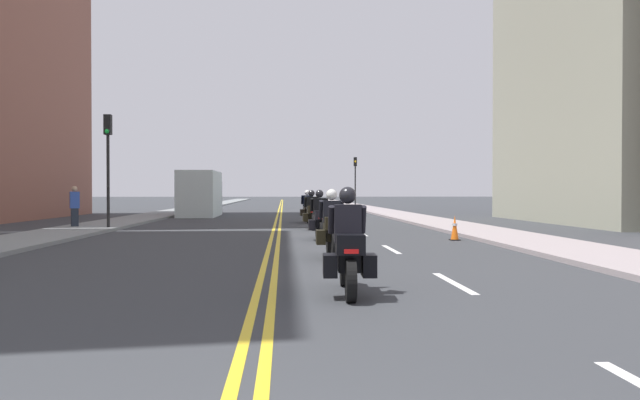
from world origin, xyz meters
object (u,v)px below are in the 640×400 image
object	(u,v)px
traffic_cone_0	(455,228)
traffic_light_far	(355,173)
motorcycle_0	(348,252)
pedestrian_0	(75,207)
motorcycle_1	(332,230)
parked_truck	(201,196)
traffic_light_near	(108,151)
motorcycle_2	(320,219)
motorcycle_4	(307,209)
motorcycle_3	(312,213)

from	to	relation	value
traffic_cone_0	traffic_light_far	bearing A→B (deg)	88.37
motorcycle_0	pedestrian_0	bearing A→B (deg)	122.41
motorcycle_1	parked_truck	xyz separation A→B (m)	(-6.32, 24.78, 0.61)
traffic_light_near	traffic_light_far	bearing A→B (deg)	65.67
parked_truck	traffic_light_far	bearing A→B (deg)	53.46
pedestrian_0	parked_truck	distance (m)	13.67
motorcycle_2	parked_truck	size ratio (longest dim) A/B	0.33
motorcycle_0	traffic_light_near	xyz separation A→B (m)	(-7.96, 15.74, 2.54)
motorcycle_1	parked_truck	size ratio (longest dim) A/B	0.33
motorcycle_2	traffic_light_far	size ratio (longest dim) A/B	0.46
motorcycle_4	pedestrian_0	size ratio (longest dim) A/B	1.26
motorcycle_3	motorcycle_4	xyz separation A→B (m)	(0.04, 5.54, 0.00)
motorcycle_4	motorcycle_3	bearing A→B (deg)	-93.56
traffic_cone_0	motorcycle_1	bearing A→B (deg)	-130.83
motorcycle_0	parked_truck	xyz separation A→B (m)	(-6.16, 29.75, 0.63)
motorcycle_4	traffic_cone_0	size ratio (longest dim) A/B	2.83
traffic_light_near	traffic_light_far	xyz separation A→B (m)	(13.43, 29.70, 0.02)
traffic_cone_0	parked_truck	bearing A→B (deg)	118.19
parked_truck	motorcycle_0	bearing A→B (deg)	-78.30
motorcycle_0	motorcycle_3	world-z (taller)	motorcycle_0
traffic_light_near	pedestrian_0	xyz separation A→B (m)	(-1.57, 0.76, -2.26)
traffic_light_far	pedestrian_0	bearing A→B (deg)	-117.39
motorcycle_0	parked_truck	size ratio (longest dim) A/B	0.32
motorcycle_2	traffic_cone_0	world-z (taller)	motorcycle_2
motorcycle_2	motorcycle_3	distance (m)	5.06
parked_truck	motorcycle_2	bearing A→B (deg)	-71.63
traffic_cone_0	traffic_light_far	size ratio (longest dim) A/B	0.17
traffic_light_near	parked_truck	distance (m)	14.25
pedestrian_0	traffic_light_near	bearing A→B (deg)	127.66
traffic_light_near	parked_truck	world-z (taller)	traffic_light_near
motorcycle_2	motorcycle_4	distance (m)	10.61
traffic_light_near	traffic_cone_0	bearing A→B (deg)	-25.03
motorcycle_0	motorcycle_2	distance (m)	10.59
motorcycle_0	traffic_cone_0	distance (m)	10.90
motorcycle_4	pedestrian_0	xyz separation A→B (m)	(-9.74, -4.68, 0.25)
motorcycle_3	parked_truck	size ratio (longest dim) A/B	0.33
motorcycle_3	traffic_light_near	bearing A→B (deg)	177.67
motorcycle_2	parked_truck	xyz separation A→B (m)	(-6.36, 19.17, 0.62)
motorcycle_1	motorcycle_3	world-z (taller)	motorcycle_3
motorcycle_2	motorcycle_4	world-z (taller)	motorcycle_4
motorcycle_1	pedestrian_0	bearing A→B (deg)	130.02
motorcycle_4	traffic_light_far	xyz separation A→B (m)	(5.25, 24.25, 2.54)
motorcycle_3	traffic_light_near	xyz separation A→B (m)	(-8.14, 0.10, 2.51)
motorcycle_0	motorcycle_3	size ratio (longest dim) A/B	0.97
traffic_cone_0	traffic_light_near	world-z (taller)	traffic_light_near
traffic_cone_0	traffic_light_near	size ratio (longest dim) A/B	0.17
motorcycle_1	motorcycle_2	world-z (taller)	motorcycle_2
motorcycle_4	traffic_cone_0	xyz separation A→B (m)	(4.24, -11.24, -0.28)
pedestrian_0	motorcycle_4	bearing A→B (deg)	179.26
motorcycle_3	traffic_light_far	world-z (taller)	traffic_light_far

